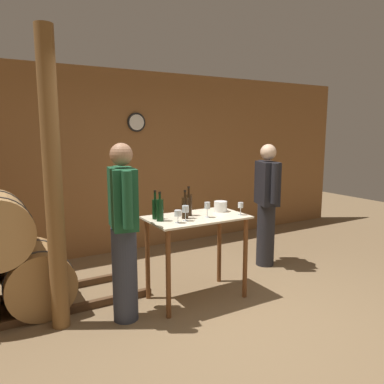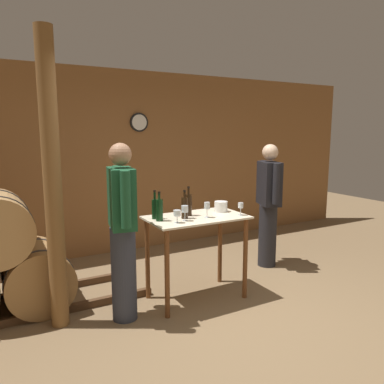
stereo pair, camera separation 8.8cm
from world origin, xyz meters
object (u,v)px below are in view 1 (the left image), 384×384
at_px(person_visitor_with_scarf, 124,229).
at_px(person_host, 267,202).
at_px(wine_glass_far_side, 241,206).
at_px(wooden_post, 53,184).
at_px(wine_bottle_center, 185,207).
at_px(ice_bucket, 221,206).
at_px(wine_glass_near_center, 185,210).
at_px(wine_bottle_far_left, 155,208).
at_px(wine_bottle_left, 160,209).
at_px(wine_glass_near_right, 207,206).
at_px(wine_bottle_right, 189,204).
at_px(wine_glass_near_left, 178,214).

bearing_deg(person_visitor_with_scarf, person_host, 12.46).
bearing_deg(wine_glass_far_side, person_visitor_with_scarf, 175.05).
distance_m(wooden_post, wine_glass_far_side, 1.91).
distance_m(wine_bottle_center, person_visitor_with_scarf, 0.70).
bearing_deg(wine_bottle_center, wooden_post, 174.06).
xyz_separation_m(wine_glass_far_side, ice_bucket, (-0.09, 0.26, -0.04)).
bearing_deg(wooden_post, wine_glass_near_center, -10.72).
distance_m(wooden_post, person_host, 2.81).
distance_m(wine_bottle_far_left, wine_bottle_left, 0.11).
relative_size(wine_bottle_far_left, wine_glass_near_right, 1.84).
bearing_deg(wine_bottle_far_left, person_host, 9.63).
distance_m(wine_glass_near_center, wine_glass_far_side, 0.65).
relative_size(wine_bottle_far_left, person_visitor_with_scarf, 0.18).
height_order(person_host, person_visitor_with_scarf, person_visitor_with_scarf).
relative_size(wine_bottle_center, wine_bottle_right, 0.94).
xyz_separation_m(wine_bottle_right, person_host, (1.39, 0.34, -0.17)).
relative_size(wine_glass_near_center, person_visitor_with_scarf, 0.09).
bearing_deg(wine_glass_far_side, wine_bottle_right, 152.85).
xyz_separation_m(wooden_post, wine_glass_near_center, (1.21, -0.23, -0.32)).
bearing_deg(ice_bucket, wine_glass_near_center, -160.93).
bearing_deg(wine_bottle_left, wine_bottle_center, -5.73).
bearing_deg(wine_glass_near_center, wine_glass_near_right, 4.32).
relative_size(wooden_post, wine_glass_near_center, 17.18).
bearing_deg(wine_bottle_left, wine_glass_near_left, -53.91).
relative_size(wooden_post, person_visitor_with_scarf, 1.58).
height_order(wine_glass_near_center, person_visitor_with_scarf, person_visitor_with_scarf).
xyz_separation_m(wine_bottle_center, wine_bottle_right, (0.10, 0.10, 0.00)).
bearing_deg(wine_glass_far_side, ice_bucket, 108.61).
xyz_separation_m(wine_bottle_right, person_visitor_with_scarf, (-0.79, -0.14, -0.13)).
bearing_deg(wine_glass_near_center, wine_bottle_far_left, 134.61).
bearing_deg(wine_bottle_left, wine_bottle_right, 10.46).
bearing_deg(person_host, wooden_post, -173.76).
bearing_deg(wine_glass_near_right, wooden_post, 172.00).
xyz_separation_m(wooden_post, wine_bottle_center, (1.26, -0.13, -0.31)).
bearing_deg(wooden_post, wine_glass_near_right, -8.00).
distance_m(wooden_post, wine_bottle_right, 1.40).
bearing_deg(wine_bottle_center, wine_glass_near_right, -19.12).
bearing_deg(wine_bottle_right, wine_glass_far_side, -27.15).
bearing_deg(wine_glass_near_left, ice_bucket, 19.10).
distance_m(wine_bottle_center, person_host, 1.56).
height_order(wine_bottle_left, wine_glass_far_side, wine_bottle_left).
relative_size(wine_bottle_left, person_visitor_with_scarf, 0.18).
height_order(wooden_post, wine_bottle_left, wooden_post).
relative_size(wine_glass_near_center, person_host, 0.10).
height_order(wine_bottle_left, wine_glass_near_right, wine_bottle_left).
distance_m(wine_bottle_left, person_visitor_with_scarf, 0.44).
height_order(wine_bottle_right, wine_glass_near_left, wine_bottle_right).
relative_size(wine_bottle_center, ice_bucket, 2.04).
xyz_separation_m(wine_bottle_right, wine_glass_near_left, (-0.25, -0.23, -0.03)).
relative_size(wine_bottle_left, wine_glass_near_left, 2.32).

